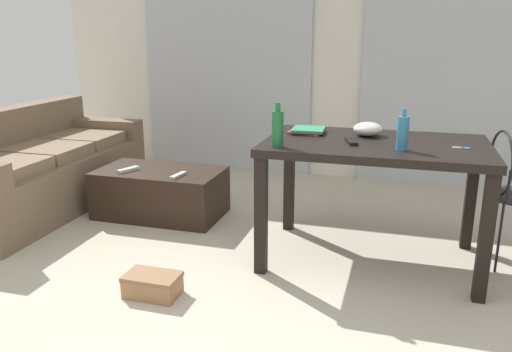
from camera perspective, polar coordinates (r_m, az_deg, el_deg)
ground_plane at (r=3.45m, az=3.49°, el=-8.99°), size 8.37×8.37×0.00m
wall_back at (r=5.25m, az=9.21°, el=14.18°), size 5.98×0.10×2.63m
curtains at (r=5.17m, az=9.02°, el=12.79°), size 4.09×0.03×2.38m
couch at (r=4.70m, az=-23.26°, el=0.62°), size 0.90×2.03×0.82m
coffee_table at (r=4.21m, az=-10.62°, el=-1.83°), size 1.00×0.57×0.38m
craft_table at (r=3.27m, az=13.14°, el=1.99°), size 1.36×0.87×0.79m
wire_chair at (r=3.54m, az=26.58°, el=-0.76°), size 0.41×0.43×0.87m
bottle_near at (r=3.00m, az=2.43°, el=5.36°), size 0.07×0.07×0.26m
bottle_far at (r=3.03m, az=16.08°, el=4.66°), size 0.07×0.07×0.24m
bowl at (r=3.41m, az=12.40°, el=5.15°), size 0.19×0.19×0.09m
book_stack at (r=3.46m, az=5.80°, el=5.10°), size 0.24×0.24×0.03m
tv_remote_on_table at (r=3.18m, az=10.60°, el=3.82°), size 0.10×0.18×0.02m
scissors at (r=3.21m, az=22.17°, el=2.93°), size 0.10×0.05×0.00m
tv_remote_primary at (r=3.93m, az=-8.68°, el=0.08°), size 0.06×0.19×0.02m
tv_remote_secondary at (r=4.17m, az=-14.09°, el=0.69°), size 0.12×0.19×0.03m
shoebox at (r=3.01m, az=-11.49°, el=-11.84°), size 0.31×0.19×0.13m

